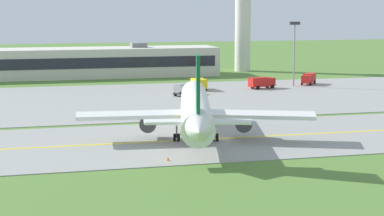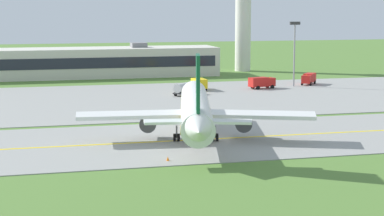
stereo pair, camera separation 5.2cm
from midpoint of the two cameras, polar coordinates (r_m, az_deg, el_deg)
ground_plane at (r=93.38m, az=2.26°, el=-2.64°), size 500.00×500.00×0.00m
taxiway_strip at (r=93.37m, az=2.26°, el=-2.61°), size 240.00×28.00×0.10m
apron_pad at (r=135.93m, az=1.23°, el=0.92°), size 140.00×52.00×0.10m
taxiway_centreline at (r=93.36m, az=2.26°, el=-2.58°), size 220.00×0.60×0.01m
airplane_lead at (r=92.51m, az=0.30°, el=-0.14°), size 32.07×39.23×12.70m
service_truck_baggage at (r=138.50m, az=-0.70°, el=1.68°), size 5.46×5.89×2.65m
service_truck_fuel at (r=159.87m, az=9.77°, el=2.48°), size 5.31×5.99×2.60m
service_truck_catering at (r=147.40m, az=0.57°, el=2.10°), size 2.52×6.07×2.60m
service_truck_pushback at (r=150.40m, az=5.87°, el=2.18°), size 6.32×3.46×2.60m
terminal_building at (r=176.99m, az=-8.83°, el=3.80°), size 67.62×13.34×8.66m
control_tower at (r=191.60m, az=4.30°, el=8.04°), size 7.60×7.60×27.34m
apron_light_mast at (r=154.97m, az=8.59°, el=5.21°), size 2.40×0.50×14.70m
traffic_cone_near_edge at (r=80.09m, az=-2.06°, el=-4.31°), size 0.44×0.44×0.60m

